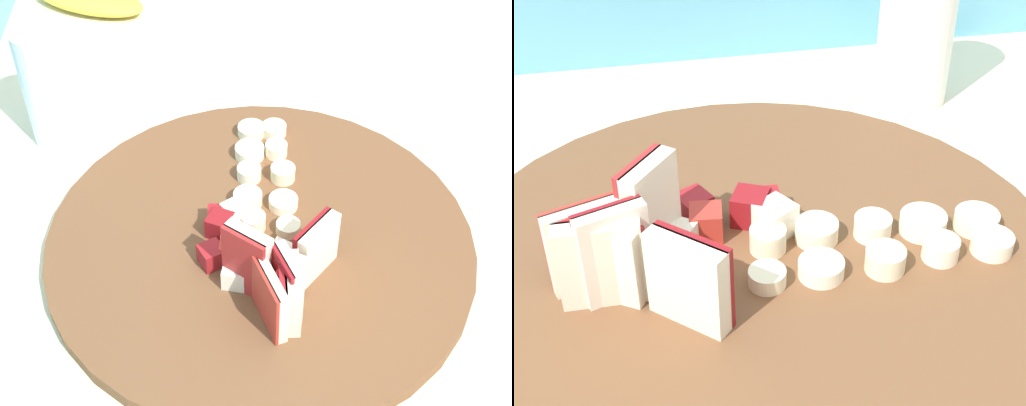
% 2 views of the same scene
% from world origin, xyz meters
% --- Properties ---
extents(tile_backsplash, '(2.40, 0.04, 1.43)m').
position_xyz_m(tile_backsplash, '(0.00, 0.43, 0.71)').
color(tile_backsplash, '#5BA3C1').
rests_on(tile_backsplash, ground).
extents(cutting_board, '(0.39, 0.39, 0.02)m').
position_xyz_m(cutting_board, '(-0.04, 0.10, 0.87)').
color(cutting_board, brown).
rests_on(cutting_board, tiled_countertop).
extents(apple_wedge_fan, '(0.10, 0.10, 0.07)m').
position_xyz_m(apple_wedge_fan, '(-0.12, 0.08, 0.91)').
color(apple_wedge_fan, maroon).
rests_on(apple_wedge_fan, cutting_board).
extents(apple_dice_pile, '(0.11, 0.09, 0.02)m').
position_xyz_m(apple_dice_pile, '(-0.07, 0.12, 0.89)').
color(apple_dice_pile, white).
rests_on(apple_dice_pile, cutting_board).
extents(banana_slice_rows, '(0.17, 0.06, 0.02)m').
position_xyz_m(banana_slice_rows, '(0.04, 0.09, 0.89)').
color(banana_slice_rows, beige).
rests_on(banana_slice_rows, cutting_board).
extents(small_jar, '(0.06, 0.06, 0.13)m').
position_xyz_m(small_jar, '(0.13, 0.30, 0.93)').
color(small_jar, white).
rests_on(small_jar, tiled_countertop).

